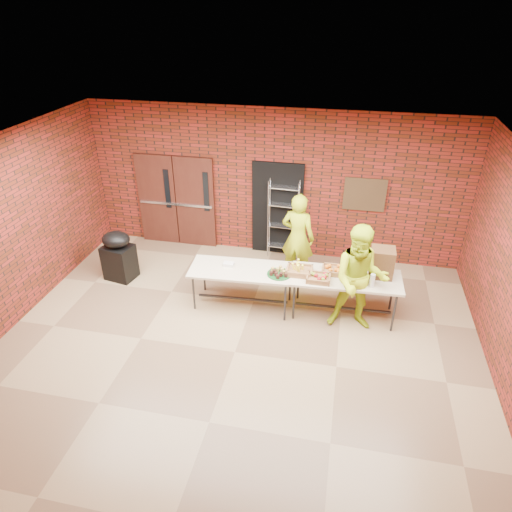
% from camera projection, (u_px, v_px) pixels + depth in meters
% --- Properties ---
extents(room, '(8.08, 7.08, 3.28)m').
position_uv_depth(room, '(232.00, 269.00, 6.68)').
color(room, brown).
rests_on(room, ground).
extents(double_doors, '(1.78, 0.12, 2.10)m').
position_uv_depth(double_doors, '(177.00, 201.00, 10.26)').
color(double_doors, '#3F1B12').
rests_on(double_doors, room).
extents(dark_doorway, '(1.10, 0.06, 2.10)m').
position_uv_depth(dark_doorway, '(277.00, 209.00, 9.88)').
color(dark_doorway, black).
rests_on(dark_doorway, room).
extents(bronze_plaque, '(0.85, 0.04, 0.70)m').
position_uv_depth(bronze_plaque, '(365.00, 195.00, 9.30)').
color(bronze_plaque, '#3F2F19').
rests_on(bronze_plaque, room).
extents(wire_rack, '(0.66, 0.25, 1.77)m').
position_uv_depth(wire_rack, '(283.00, 220.00, 9.81)').
color(wire_rack, silver).
rests_on(wire_rack, room).
extents(table_left, '(1.94, 0.90, 0.78)m').
position_uv_depth(table_left, '(242.00, 272.00, 8.28)').
color(table_left, '#C1AF93').
rests_on(table_left, room).
extents(table_right, '(1.97, 0.88, 0.80)m').
position_uv_depth(table_right, '(346.00, 280.00, 8.02)').
color(table_right, '#C1AF93').
rests_on(table_right, room).
extents(basket_bananas, '(0.45, 0.35, 0.14)m').
position_uv_depth(basket_bananas, '(299.00, 270.00, 8.06)').
color(basket_bananas, olive).
rests_on(basket_bananas, table_right).
extents(basket_oranges, '(0.41, 0.32, 0.13)m').
position_uv_depth(basket_oranges, '(333.00, 270.00, 8.09)').
color(basket_oranges, olive).
rests_on(basket_oranges, table_right).
extents(basket_apples, '(0.41, 0.32, 0.13)m').
position_uv_depth(basket_apples, '(318.00, 278.00, 7.87)').
color(basket_apples, olive).
rests_on(basket_apples, table_right).
extents(muffin_tray, '(0.43, 0.43, 0.11)m').
position_uv_depth(muffin_tray, '(279.00, 272.00, 8.06)').
color(muffin_tray, '#12461B').
rests_on(muffin_tray, table_left).
extents(napkin_box, '(0.19, 0.13, 0.06)m').
position_uv_depth(napkin_box, '(229.00, 264.00, 8.33)').
color(napkin_box, silver).
rests_on(napkin_box, table_left).
extents(coffee_dispenser, '(0.40, 0.36, 0.53)m').
position_uv_depth(coffee_dispenser, '(382.00, 262.00, 7.91)').
color(coffee_dispenser, brown).
rests_on(coffee_dispenser, table_right).
extents(cup_stack_front, '(0.08, 0.08, 0.24)m').
position_uv_depth(cup_stack_front, '(362.00, 275.00, 7.81)').
color(cup_stack_front, silver).
rests_on(cup_stack_front, table_right).
extents(cup_stack_mid, '(0.08, 0.08, 0.25)m').
position_uv_depth(cup_stack_mid, '(372.00, 281.00, 7.66)').
color(cup_stack_mid, silver).
rests_on(cup_stack_mid, table_right).
extents(cup_stack_back, '(0.09, 0.09, 0.26)m').
position_uv_depth(cup_stack_back, '(364.00, 272.00, 7.89)').
color(cup_stack_back, silver).
rests_on(cup_stack_back, table_right).
extents(covered_grill, '(0.65, 0.58, 1.04)m').
position_uv_depth(covered_grill, '(119.00, 255.00, 9.20)').
color(covered_grill, black).
rests_on(covered_grill, room).
extents(volunteer_woman, '(0.75, 0.58, 1.84)m').
position_uv_depth(volunteer_woman, '(298.00, 238.00, 9.01)').
color(volunteer_woman, '#B2CC16').
rests_on(volunteer_woman, room).
extents(volunteer_man, '(0.98, 0.78, 1.94)m').
position_uv_depth(volunteer_man, '(360.00, 279.00, 7.60)').
color(volunteer_man, '#B2CC16').
rests_on(volunteer_man, room).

